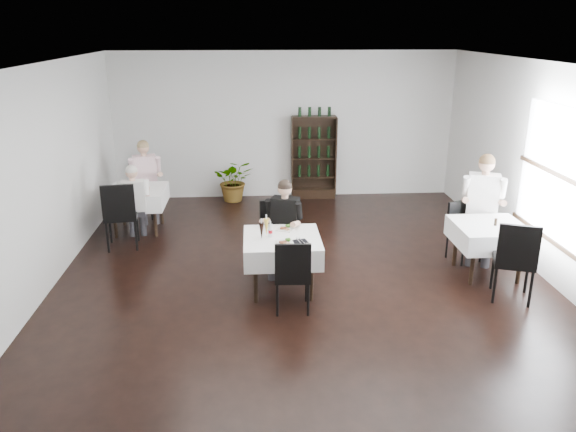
% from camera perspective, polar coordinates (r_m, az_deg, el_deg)
% --- Properties ---
extents(room_shell, '(9.00, 9.00, 9.00)m').
position_cam_1_polar(room_shell, '(7.34, 1.71, 3.23)').
color(room_shell, black).
rests_on(room_shell, ground).
extents(window_right, '(0.06, 2.30, 1.85)m').
position_cam_1_polar(window_right, '(8.41, 26.07, 3.31)').
color(window_right, white).
rests_on(window_right, room_shell).
extents(wine_shelf, '(0.90, 0.28, 1.75)m').
position_cam_1_polar(wine_shelf, '(11.72, 2.63, 5.88)').
color(wine_shelf, black).
rests_on(wine_shelf, ground).
extents(main_table, '(1.03, 1.03, 0.77)m').
position_cam_1_polar(main_table, '(7.60, -0.61, -3.20)').
color(main_table, black).
rests_on(main_table, ground).
extents(left_table, '(0.98, 0.98, 0.77)m').
position_cam_1_polar(left_table, '(10.16, -15.07, 1.86)').
color(left_table, black).
rests_on(left_table, ground).
extents(right_table, '(0.98, 0.98, 0.77)m').
position_cam_1_polar(right_table, '(8.57, 19.74, -1.78)').
color(right_table, black).
rests_on(right_table, ground).
extents(potted_tree, '(0.81, 0.70, 0.88)m').
position_cam_1_polar(potted_tree, '(11.63, -5.49, 3.64)').
color(potted_tree, '#295E20').
rests_on(potted_tree, ground).
extents(main_chair_far, '(0.57, 0.57, 1.04)m').
position_cam_1_polar(main_chair_far, '(8.29, -1.04, -1.49)').
color(main_chair_far, black).
rests_on(main_chair_far, ground).
extents(main_chair_near, '(0.46, 0.46, 0.97)m').
position_cam_1_polar(main_chair_near, '(7.03, 0.46, -5.68)').
color(main_chair_near, black).
rests_on(main_chair_near, ground).
extents(left_chair_far, '(0.47, 0.48, 1.00)m').
position_cam_1_polar(left_chair_far, '(10.98, -14.66, 2.90)').
color(left_chair_far, black).
rests_on(left_chair_far, ground).
extents(left_chair_near, '(0.57, 0.58, 1.12)m').
position_cam_1_polar(left_chair_near, '(9.38, -16.68, 0.44)').
color(left_chair_near, black).
rests_on(left_chair_near, ground).
extents(right_chair_far, '(0.54, 0.54, 0.91)m').
position_cam_1_polar(right_chair_far, '(9.07, 17.30, -1.07)').
color(right_chair_far, black).
rests_on(right_chair_far, ground).
extents(right_chair_near, '(0.65, 0.65, 1.11)m').
position_cam_1_polar(right_chair_near, '(7.85, 22.10, -3.84)').
color(right_chair_near, black).
rests_on(right_chair_near, ground).
extents(diner_main, '(0.61, 0.65, 1.41)m').
position_cam_1_polar(diner_main, '(8.04, -0.46, -0.47)').
color(diner_main, '#3D3D44').
rests_on(diner_main, ground).
extents(diner_left_far, '(0.62, 0.66, 1.50)m').
position_cam_1_polar(diner_left_far, '(10.64, -14.27, 4.09)').
color(diner_left_far, '#3D3D44').
rests_on(diner_left_far, ground).
extents(diner_left_near, '(0.54, 0.55, 1.34)m').
position_cam_1_polar(diner_left_near, '(9.61, -15.37, 1.86)').
color(diner_left_near, '#3D3D44').
rests_on(diner_left_near, ground).
extents(diner_right_far, '(0.71, 0.76, 1.66)m').
position_cam_1_polar(diner_right_far, '(9.01, 19.19, 1.56)').
color(diner_right_far, '#3D3D44').
rests_on(diner_right_far, ground).
extents(plate_far, '(0.28, 0.28, 0.07)m').
position_cam_1_polar(plate_far, '(7.82, -0.26, -1.27)').
color(plate_far, white).
rests_on(plate_far, main_table).
extents(plate_near, '(0.23, 0.23, 0.07)m').
position_cam_1_polar(plate_near, '(7.32, -0.28, -2.71)').
color(plate_near, white).
rests_on(plate_near, main_table).
extents(pilsner_dark, '(0.07, 0.07, 0.29)m').
position_cam_1_polar(pilsner_dark, '(7.43, -2.71, -1.53)').
color(pilsner_dark, black).
rests_on(pilsner_dark, main_table).
extents(pilsner_lager, '(0.07, 0.07, 0.30)m').
position_cam_1_polar(pilsner_lager, '(7.57, -2.21, -1.12)').
color(pilsner_lager, gold).
rests_on(pilsner_lager, main_table).
extents(coke_bottle, '(0.06, 0.06, 0.23)m').
position_cam_1_polar(coke_bottle, '(7.53, -1.80, -1.48)').
color(coke_bottle, silver).
rests_on(coke_bottle, main_table).
extents(napkin_cutlery, '(0.22, 0.20, 0.02)m').
position_cam_1_polar(napkin_cutlery, '(7.39, 1.24, -2.57)').
color(napkin_cutlery, black).
rests_on(napkin_cutlery, main_table).
extents(pepper_mill, '(0.05, 0.05, 0.11)m').
position_cam_1_polar(pepper_mill, '(8.49, 20.34, -0.58)').
color(pepper_mill, black).
rests_on(pepper_mill, right_table).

